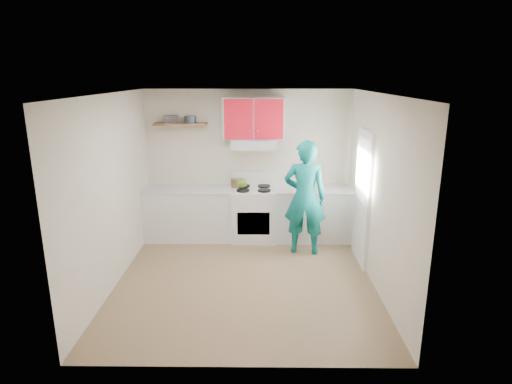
{
  "coord_description": "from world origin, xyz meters",
  "views": [
    {
      "loc": [
        0.21,
        -5.56,
        2.84
      ],
      "look_at": [
        0.15,
        0.55,
        1.15
      ],
      "focal_mm": 29.94,
      "sensor_mm": 36.0,
      "label": 1
    }
  ],
  "objects_px": {
    "tin": "(190,120)",
    "person": "(305,198)",
    "kettle": "(242,183)",
    "stove": "(254,214)",
    "crock": "(235,184)"
  },
  "relations": [
    {
      "from": "stove",
      "to": "kettle",
      "type": "height_order",
      "value": "kettle"
    },
    {
      "from": "crock",
      "to": "person",
      "type": "bearing_deg",
      "value": -30.67
    },
    {
      "from": "stove",
      "to": "kettle",
      "type": "bearing_deg",
      "value": 155.0
    },
    {
      "from": "kettle",
      "to": "person",
      "type": "height_order",
      "value": "person"
    },
    {
      "from": "stove",
      "to": "person",
      "type": "distance_m",
      "value": 1.11
    },
    {
      "from": "crock",
      "to": "tin",
      "type": "bearing_deg",
      "value": 177.77
    },
    {
      "from": "tin",
      "to": "crock",
      "type": "distance_m",
      "value": 1.34
    },
    {
      "from": "stove",
      "to": "person",
      "type": "bearing_deg",
      "value": -34.55
    },
    {
      "from": "kettle",
      "to": "person",
      "type": "bearing_deg",
      "value": -15.66
    },
    {
      "from": "tin",
      "to": "person",
      "type": "xyz_separation_m",
      "value": [
        1.9,
        -0.72,
        -1.17
      ]
    },
    {
      "from": "stove",
      "to": "crock",
      "type": "distance_m",
      "value": 0.63
    },
    {
      "from": "stove",
      "to": "crock",
      "type": "xyz_separation_m",
      "value": [
        -0.33,
        0.12,
        0.52
      ]
    },
    {
      "from": "tin",
      "to": "kettle",
      "type": "xyz_separation_m",
      "value": [
        0.87,
        -0.05,
        -1.09
      ]
    },
    {
      "from": "stove",
      "to": "tin",
      "type": "relative_size",
      "value": 4.58
    },
    {
      "from": "stove",
      "to": "person",
      "type": "relative_size",
      "value": 0.49
    }
  ]
}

